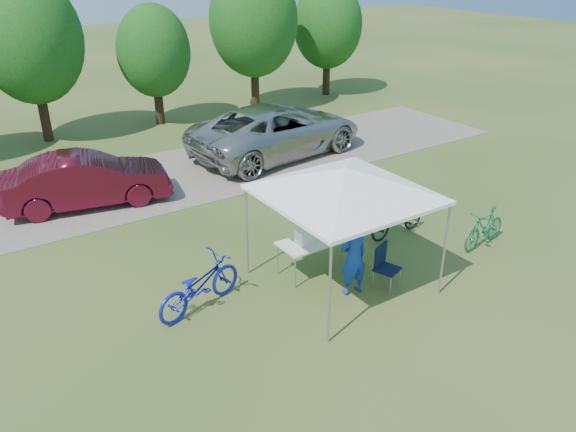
% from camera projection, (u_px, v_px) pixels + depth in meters
% --- Properties ---
extents(ground, '(100.00, 100.00, 0.00)m').
position_uv_depth(ground, '(340.00, 283.00, 12.47)').
color(ground, '#2D5119').
rests_on(ground, ground).
extents(gravel_strip, '(24.00, 5.00, 0.02)m').
position_uv_depth(gravel_strip, '(189.00, 174.00, 18.47)').
color(gravel_strip, gray).
rests_on(gravel_strip, ground).
extents(canopy, '(4.53, 4.53, 3.00)m').
position_uv_depth(canopy, '(346.00, 171.00, 11.32)').
color(canopy, '#A5A5AA').
rests_on(canopy, ground).
extents(treeline, '(24.89, 4.28, 6.30)m').
position_uv_depth(treeline, '(108.00, 41.00, 21.34)').
color(treeline, '#382314').
rests_on(treeline, ground).
extents(folding_table, '(1.97, 0.82, 0.81)m').
position_uv_depth(folding_table, '(320.00, 240.00, 12.67)').
color(folding_table, white).
rests_on(folding_table, ground).
extents(folding_chair, '(0.62, 0.65, 0.95)m').
position_uv_depth(folding_chair, '(384.00, 263.00, 12.15)').
color(folding_chair, black).
rests_on(folding_chair, ground).
extents(cooler, '(0.48, 0.33, 0.35)m').
position_uv_depth(cooler, '(306.00, 235.00, 12.38)').
color(cooler, white).
rests_on(cooler, folding_table).
extents(ice_cream_cup, '(0.09, 0.09, 0.06)m').
position_uv_depth(ice_cream_cup, '(335.00, 233.00, 12.79)').
color(ice_cream_cup, '#C4D532').
rests_on(ice_cream_cup, folding_table).
extents(cyclist, '(0.67, 0.47, 1.74)m').
position_uv_depth(cyclist, '(354.00, 257.00, 11.75)').
color(cyclist, '#13379F').
rests_on(cyclist, ground).
extents(bike_blue, '(2.20, 1.26, 1.09)m').
position_uv_depth(bike_blue, '(199.00, 285.00, 11.36)').
color(bike_blue, '#151FBE').
rests_on(bike_blue, ground).
extents(bike_green, '(1.66, 0.64, 0.97)m').
position_uv_depth(bike_green, '(484.00, 228.00, 13.83)').
color(bike_green, '#197142').
rests_on(bike_green, ground).
extents(bike_dark, '(1.80, 0.69, 0.93)m').
position_uv_depth(bike_dark, '(398.00, 219.00, 14.34)').
color(bike_dark, black).
rests_on(bike_dark, ground).
extents(minivan, '(6.81, 3.78, 1.80)m').
position_uv_depth(minivan, '(277.00, 130.00, 19.80)').
color(minivan, '#AFADAA').
rests_on(minivan, gravel_strip).
extents(sedan, '(4.78, 2.46, 1.50)m').
position_uv_depth(sedan, '(87.00, 180.00, 15.92)').
color(sedan, '#550E1E').
rests_on(sedan, gravel_strip).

